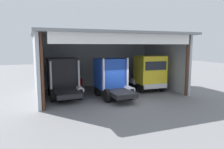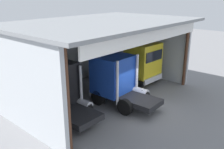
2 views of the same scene
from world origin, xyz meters
name	(u,v)px [view 1 (image 1 of 2)]	position (x,y,z in m)	size (l,w,h in m)	color
ground_plane	(125,102)	(0.00, 0.00, 0.00)	(80.00, 80.00, 0.00)	slate
workshop_shed	(105,53)	(0.00, 4.79, 3.81)	(13.44, 8.98, 5.61)	#ADB2B7
truck_black_center_left_bay	(64,76)	(-4.20, 3.84, 1.81)	(2.72, 4.98, 3.41)	black
truck_blue_right_bay	(112,77)	(-0.27, 2.17, 1.76)	(2.62, 4.84, 3.47)	#1E47B7
truck_yellow_yard_outside	(149,73)	(4.06, 3.18, 1.84)	(2.78, 4.60, 3.52)	yellow
oil_drum	(116,82)	(2.07, 6.90, 0.43)	(0.58, 0.58, 0.86)	#194CB2
tool_cart	(78,83)	(-2.24, 7.08, 0.50)	(0.90, 0.60, 1.00)	red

